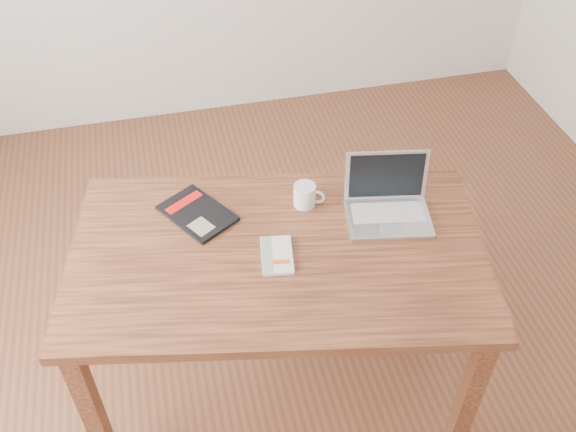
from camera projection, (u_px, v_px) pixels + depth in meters
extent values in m
plane|color=#59311E|center=(302.00, 358.00, 2.77)|extent=(4.00, 4.00, 0.00)
cube|color=#552C19|center=(278.00, 255.00, 2.22)|extent=(1.57, 1.08, 0.04)
cube|color=#552C19|center=(91.00, 409.00, 2.21)|extent=(0.07, 0.07, 0.71)
cube|color=#552C19|center=(469.00, 396.00, 2.24)|extent=(0.07, 0.07, 0.71)
cube|color=#552C19|center=(122.00, 260.00, 2.71)|extent=(0.07, 0.07, 0.71)
cube|color=#552C19|center=(430.00, 251.00, 2.75)|extent=(0.07, 0.07, 0.71)
cube|color=silver|center=(277.00, 256.00, 2.18)|extent=(0.13, 0.19, 0.01)
cube|color=white|center=(277.00, 255.00, 2.18)|extent=(0.13, 0.19, 0.01)
cube|color=gray|center=(267.00, 254.00, 2.17)|extent=(0.06, 0.17, 0.00)
cube|color=#DF420F|center=(281.00, 262.00, 2.15)|extent=(0.06, 0.03, 0.00)
cube|color=black|center=(197.00, 213.00, 2.33)|extent=(0.29, 0.32, 0.01)
cube|color=#B70F0D|center=(184.00, 202.00, 2.37)|extent=(0.15, 0.11, 0.00)
cube|color=gray|center=(201.00, 226.00, 2.27)|extent=(0.10, 0.10, 0.00)
cube|color=silver|center=(389.00, 219.00, 2.31)|extent=(0.33, 0.26, 0.01)
cube|color=silver|center=(388.00, 212.00, 2.33)|extent=(0.27, 0.15, 0.00)
cube|color=#BCBCC1|center=(392.00, 229.00, 2.26)|extent=(0.10, 0.06, 0.00)
cube|color=silver|center=(386.00, 175.00, 2.33)|extent=(0.30, 0.09, 0.20)
cube|color=black|center=(387.00, 176.00, 2.32)|extent=(0.27, 0.07, 0.18)
cylinder|color=white|center=(305.00, 195.00, 2.35)|extent=(0.08, 0.08, 0.09)
cylinder|color=black|center=(305.00, 187.00, 2.32)|extent=(0.07, 0.07, 0.01)
torus|color=white|center=(317.00, 197.00, 2.34)|extent=(0.06, 0.04, 0.06)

